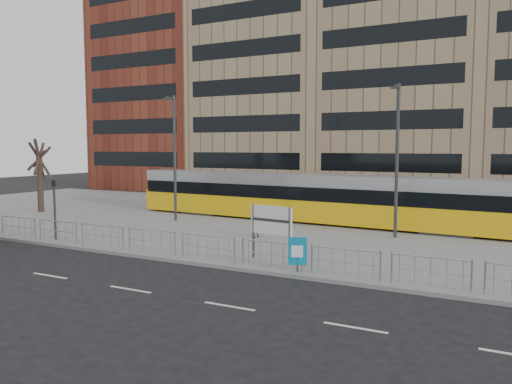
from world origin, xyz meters
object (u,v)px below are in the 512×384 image
at_px(lamp_post_west, 174,153).
at_px(lamp_post_east, 397,154).
at_px(station_sign, 271,223).
at_px(tram, 312,198).
at_px(pedestrian, 256,223).
at_px(traffic_light_west, 54,202).
at_px(bare_tree, 38,137).
at_px(ad_panel, 297,252).

height_order(lamp_post_west, lamp_post_east, lamp_post_west).
bearing_deg(lamp_post_east, station_sign, -114.12).
bearing_deg(lamp_post_west, station_sign, -35.32).
bearing_deg(lamp_post_west, tram, 23.30).
bearing_deg(pedestrian, lamp_post_east, -49.26).
height_order(station_sign, traffic_light_west, traffic_light_west).
height_order(lamp_post_east, bare_tree, lamp_post_east).
relative_size(tram, lamp_post_east, 3.23).
xyz_separation_m(pedestrian, bare_tree, (-19.02, 1.94, 4.71)).
bearing_deg(bare_tree, lamp_post_east, 3.03).
height_order(ad_panel, pedestrian, pedestrian).
distance_m(ad_panel, bare_tree, 25.52).
relative_size(lamp_post_west, bare_tree, 1.07).
relative_size(tram, ad_panel, 19.35).
relative_size(pedestrian, lamp_post_east, 0.19).
distance_m(pedestrian, lamp_post_west, 8.83).
bearing_deg(station_sign, bare_tree, 171.07).
bearing_deg(lamp_post_east, ad_panel, -100.90).
height_order(ad_panel, lamp_post_west, lamp_post_west).
xyz_separation_m(tram, lamp_post_east, (5.94, -3.13, 2.87)).
relative_size(station_sign, lamp_post_west, 0.29).
relative_size(traffic_light_west, lamp_post_west, 0.38).
height_order(station_sign, lamp_post_east, lamp_post_east).
bearing_deg(bare_tree, ad_panel, -18.16).
relative_size(pedestrian, bare_tree, 0.20).
relative_size(ad_panel, lamp_post_east, 0.17).
distance_m(tram, station_sign, 11.25).
bearing_deg(station_sign, traffic_light_west, -168.56).
relative_size(ad_panel, bare_tree, 0.18).
relative_size(tram, lamp_post_west, 3.23).
xyz_separation_m(traffic_light_west, bare_tree, (-10.05, 7.34, 3.51)).
xyz_separation_m(ad_panel, pedestrian, (-4.82, 5.88, -0.01)).
distance_m(ad_panel, traffic_light_west, 13.84).
xyz_separation_m(station_sign, ad_panel, (1.75, -1.31, -0.83)).
distance_m(tram, ad_panel, 13.01).
height_order(tram, station_sign, tram).
distance_m(station_sign, lamp_post_west, 13.24).
distance_m(station_sign, bare_tree, 23.34).
relative_size(lamp_post_west, lamp_post_east, 1.00).
height_order(tram, pedestrian, tram).
xyz_separation_m(station_sign, lamp_post_east, (3.52, 7.86, 2.80)).
distance_m(lamp_post_east, bare_tree, 25.66).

